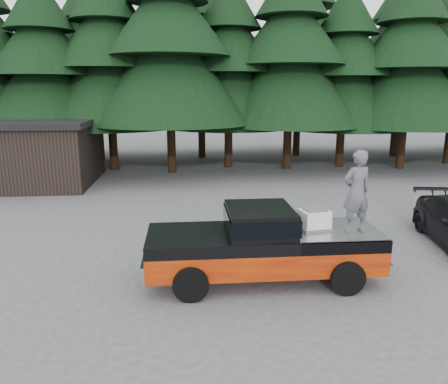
{
  "coord_description": "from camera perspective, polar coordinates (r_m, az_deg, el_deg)",
  "views": [
    {
      "loc": [
        -0.25,
        -11.07,
        4.78
      ],
      "look_at": [
        0.76,
        0.0,
        2.15
      ],
      "focal_mm": 35.0,
      "sensor_mm": 36.0,
      "label": 1
    }
  ],
  "objects": [
    {
      "name": "ground",
      "position": [
        12.06,
        -3.65,
        -10.09
      ],
      "size": [
        120.0,
        120.0,
        0.0
      ],
      "primitive_type": "plane",
      "color": "#464648",
      "rests_on": "ground"
    },
    {
      "name": "pickup_truck",
      "position": [
        11.25,
        5.09,
        -8.22
      ],
      "size": [
        6.0,
        2.04,
        1.33
      ],
      "primitive_type": null,
      "color": "#C23D06",
      "rests_on": "ground"
    },
    {
      "name": "truck_cab",
      "position": [
        10.91,
        4.67,
        -3.55
      ],
      "size": [
        1.66,
        1.9,
        0.59
      ],
      "primitive_type": "cube",
      "color": "black",
      "rests_on": "pickup_truck"
    },
    {
      "name": "air_compressor",
      "position": [
        11.25,
        11.7,
        -3.6
      ],
      "size": [
        0.78,
        0.69,
        0.47
      ],
      "primitive_type": "cube",
      "rotation": [
        0.0,
        0.0,
        0.2
      ],
      "color": "silver",
      "rests_on": "pickup_truck"
    },
    {
      "name": "man_on_bed",
      "position": [
        11.06,
        16.91,
        0.04
      ],
      "size": [
        0.84,
        0.65,
        2.05
      ],
      "primitive_type": "imported",
      "rotation": [
        0.0,
        0.0,
        3.37
      ],
      "color": "#515258",
      "rests_on": "pickup_truck"
    },
    {
      "name": "utility_building",
      "position": [
        24.86,
        -25.86,
        4.77
      ],
      "size": [
        8.4,
        6.4,
        3.3
      ],
      "color": "black",
      "rests_on": "ground"
    },
    {
      "name": "treeline",
      "position": [
        28.42,
        -4.05,
        19.21
      ],
      "size": [
        60.15,
        16.05,
        17.5
      ],
      "color": "black",
      "rests_on": "ground"
    }
  ]
}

